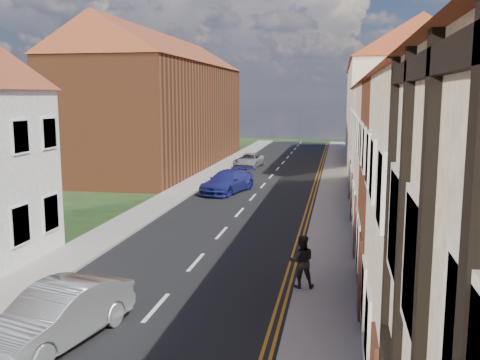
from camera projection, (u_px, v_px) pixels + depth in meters
road at (222, 233)px, 22.00m from camera, size 7.00×90.00×0.02m
pavement_left at (121, 227)px, 22.79m from camera, size 1.80×90.00×0.12m
pavement_right at (330, 237)px, 21.19m from camera, size 1.80×90.00×0.12m
cottage_r_pink at (475, 129)px, 18.54m from camera, size 8.30×6.00×9.00m
cottage_r_white_far at (446, 121)px, 23.79m from camera, size 8.30×5.20×9.00m
cottage_r_cream_far at (427, 117)px, 29.03m from camera, size 8.30×6.00×9.00m
block_right_far at (398, 100)px, 43.76m from camera, size 8.30×24.20×10.50m
block_left_far at (162, 100)px, 42.29m from camera, size 8.30×24.20×10.50m
car_mid at (58, 315)px, 12.12m from camera, size 2.28×4.29×1.34m
car_far at (227, 182)px, 31.18m from camera, size 2.95×4.78×1.29m
car_distant at (249, 160)px, 42.46m from camera, size 2.20×4.09×1.09m
pedestrian_right_b at (301, 261)px, 15.36m from camera, size 0.83×0.69×1.54m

